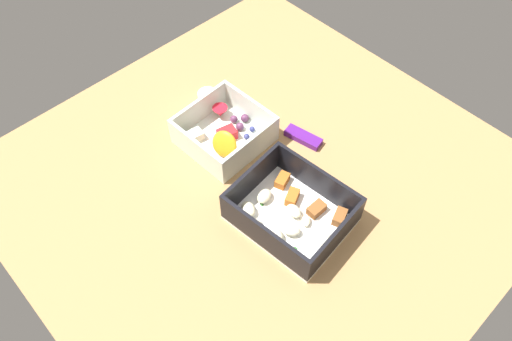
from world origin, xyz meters
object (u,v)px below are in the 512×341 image
candy_bar (303,137)px  paper_cup_liner (208,97)px  fruit_bowl (224,133)px  pasta_container (291,212)px

candy_bar → paper_cup_liner: size_ratio=1.88×
fruit_bowl → candy_bar: 14.44cm
pasta_container → paper_cup_liner: bearing=160.0°
pasta_container → fruit_bowl: size_ratio=1.28×
pasta_container → paper_cup_liner: size_ratio=5.08×
fruit_bowl → paper_cup_liner: 10.73cm
pasta_container → fruit_bowl: bearing=164.8°
fruit_bowl → candy_bar: size_ratio=2.11×
pasta_container → candy_bar: 17.23cm
pasta_container → candy_bar: bearing=120.6°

